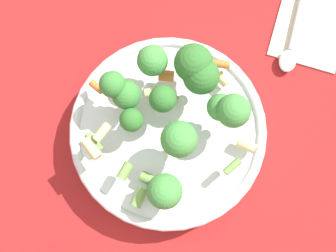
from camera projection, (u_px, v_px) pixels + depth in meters
ground_plane at (168, 136)px, 0.57m from camera, size 3.00×3.00×0.00m
bowl at (168, 132)px, 0.54m from camera, size 0.26×0.26×0.05m
pasta_salad at (176, 106)px, 0.47m from camera, size 0.22×0.20×0.09m
napkin at (313, 17)px, 0.61m from camera, size 0.14×0.18×0.01m
spoon at (293, 36)px, 0.59m from camera, size 0.06×0.19×0.01m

